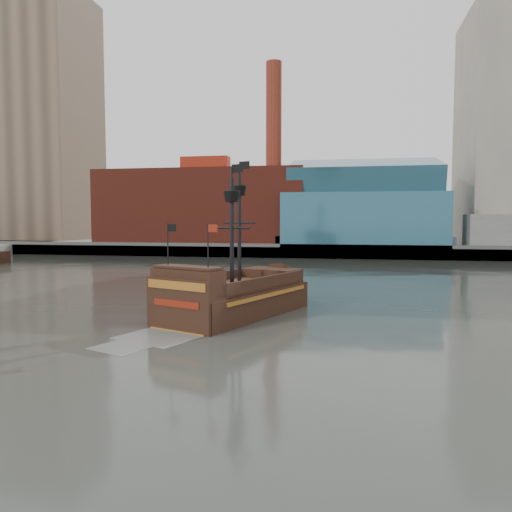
# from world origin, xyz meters

# --- Properties ---
(ground) EXTENTS (400.00, 400.00, 0.00)m
(ground) POSITION_xyz_m (0.00, 0.00, 0.00)
(ground) COLOR #2B2E28
(ground) RESTS_ON ground
(promenade_far) EXTENTS (220.00, 60.00, 2.00)m
(promenade_far) POSITION_xyz_m (0.00, 92.00, 1.00)
(promenade_far) COLOR slate
(promenade_far) RESTS_ON ground
(seawall) EXTENTS (220.00, 1.00, 2.60)m
(seawall) POSITION_xyz_m (0.00, 62.50, 1.30)
(seawall) COLOR #4C4C49
(seawall) RESTS_ON ground
(skyline) EXTENTS (149.00, 45.00, 62.00)m
(skyline) POSITION_xyz_m (5.21, 84.56, 24.55)
(skyline) COLOR brown
(skyline) RESTS_ON promenade_far
(pirate_ship) EXTENTS (10.75, 17.07, 12.31)m
(pirate_ship) POSITION_xyz_m (-0.75, 6.94, 1.12)
(pirate_ship) COLOR black
(pirate_ship) RESTS_ON ground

